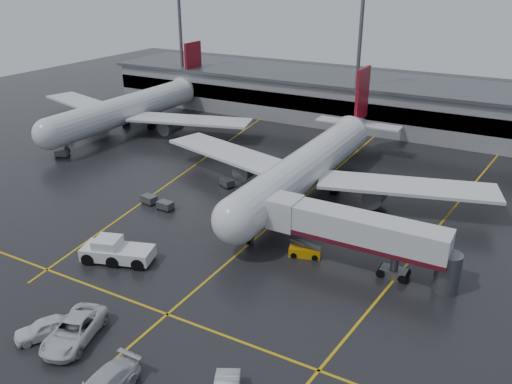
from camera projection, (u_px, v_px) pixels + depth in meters
The scene contains 20 objects.
ground at pixel (278, 219), 64.39m from camera, with size 220.00×220.00×0.00m, color black.
apron_line_centre at pixel (278, 219), 64.38m from camera, with size 0.25×90.00×0.02m, color gold.
apron_line_stop at pixel (167, 314), 46.72m from camera, with size 60.00×0.25×0.02m, color gold.
apron_line_left at pixel (193, 167), 81.32m from camera, with size 0.25×70.00×0.02m, color gold.
apron_line_right at pixel (445, 219), 64.39m from camera, with size 0.25×70.00×0.02m, color gold.
terminal at pixel (390, 103), 101.16m from camera, with size 122.00×19.00×8.60m.
light_mast_left at pixel (181, 39), 112.43m from camera, with size 3.00×1.20×25.45m.
light_mast_mid at pixel (359, 52), 94.60m from camera, with size 3.00×1.20×25.45m.
main_airliner at pixel (311, 164), 70.50m from camera, with size 48.80×45.60×14.10m.
second_airliner at pixel (132, 107), 98.86m from camera, with size 48.80×45.60×14.10m.
jet_bridge at pixel (357, 233), 52.72m from camera, with size 19.90×3.40×6.05m.
pushback_tractor at pixel (116, 252), 54.93m from camera, with size 7.99×5.18×2.65m.
belt_loader at pixel (305, 252), 56.00m from camera, with size 3.64×2.38×2.14m.
service_van_a at pixel (74, 330), 43.19m from camera, with size 3.17×6.87×1.91m, color silver.
service_van_d at pixel (45, 328), 43.66m from camera, with size 1.97×4.89×1.67m, color white.
baggage_cart_a at pixel (165, 205), 66.71m from camera, with size 2.10×1.46×1.12m.
baggage_cart_b at pixel (149, 199), 68.45m from camera, with size 2.19×1.63×1.12m.
baggage_cart_c at pixel (227, 182), 73.74m from camera, with size 2.36×2.01×1.12m.
baggage_cart_d at pixel (66, 138), 93.20m from camera, with size 2.35×1.98×1.12m.
baggage_cart_e at pixel (62, 153), 85.27m from camera, with size 2.35×1.99×1.12m.
Camera 1 is at (25.68, -51.84, 28.58)m, focal length 36.61 mm.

